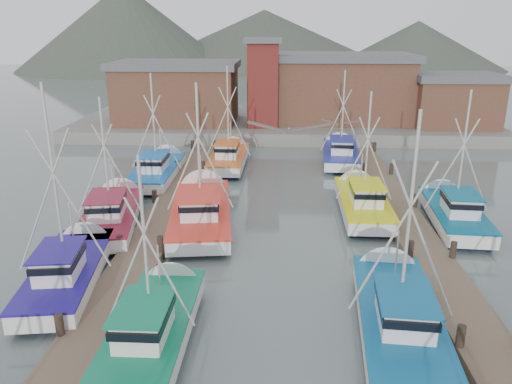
{
  "coord_description": "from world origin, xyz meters",
  "views": [
    {
      "loc": [
        -0.29,
        -16.9,
        10.88
      ],
      "look_at": [
        -1.48,
        7.78,
        2.6
      ],
      "focal_mm": 35.0,
      "sensor_mm": 36.0,
      "label": 1
    }
  ],
  "objects_px": {
    "boat_4": "(156,323)",
    "boat_12": "(230,157)",
    "lookout_tower": "(263,82)",
    "boat_8": "(201,209)"
  },
  "relations": [
    {
      "from": "boat_4",
      "to": "boat_12",
      "type": "relative_size",
      "value": 0.95
    },
    {
      "from": "lookout_tower",
      "to": "boat_4",
      "type": "relative_size",
      "value": 1.03
    },
    {
      "from": "lookout_tower",
      "to": "boat_8",
      "type": "bearing_deg",
      "value": -96.98
    },
    {
      "from": "boat_8",
      "to": "boat_12",
      "type": "bearing_deg",
      "value": 80.79
    },
    {
      "from": "boat_12",
      "to": "lookout_tower",
      "type": "bearing_deg",
      "value": 78.93
    },
    {
      "from": "boat_4",
      "to": "boat_8",
      "type": "bearing_deg",
      "value": 91.07
    },
    {
      "from": "boat_8",
      "to": "boat_12",
      "type": "height_order",
      "value": "boat_8"
    },
    {
      "from": "lookout_tower",
      "to": "boat_4",
      "type": "height_order",
      "value": "lookout_tower"
    },
    {
      "from": "lookout_tower",
      "to": "boat_8",
      "type": "xyz_separation_m",
      "value": [
        -2.79,
        -22.83,
        -4.87
      ]
    },
    {
      "from": "lookout_tower",
      "to": "boat_12",
      "type": "bearing_deg",
      "value": -102.28
    }
  ]
}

